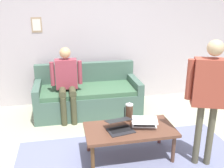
{
  "coord_description": "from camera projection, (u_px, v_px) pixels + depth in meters",
  "views": [
    {
      "loc": [
        0.69,
        2.89,
        2.06
      ],
      "look_at": [
        -0.05,
        -0.79,
        0.8
      ],
      "focal_mm": 40.67,
      "sensor_mm": 36.0,
      "label": 1
    }
  ],
  "objects": [
    {
      "name": "laptop_center",
      "position": [
        120.0,
        127.0,
        3.3
      ],
      "size": [
        0.38,
        0.37,
        0.15
      ],
      "color": "#28282D",
      "rests_on": "coffee_table"
    },
    {
      "name": "person_seated",
      "position": [
        67.0,
        80.0,
        4.42
      ],
      "size": [
        0.55,
        0.51,
        1.28
      ],
      "color": "#43432C",
      "rests_on": "ground_plane"
    },
    {
      "name": "back_wall",
      "position": [
        95.0,
        36.0,
        5.09
      ],
      "size": [
        7.04,
        0.11,
        2.7
      ],
      "color": "#BBB0B9",
      "rests_on": "ground_plane"
    },
    {
      "name": "coffee_table",
      "position": [
        130.0,
        131.0,
        3.38
      ],
      "size": [
        1.19,
        0.61,
        0.43
      ],
      "color": "brown",
      "rests_on": "ground_plane"
    },
    {
      "name": "area_rug",
      "position": [
        131.0,
        160.0,
        3.41
      ],
      "size": [
        3.05,
        1.5,
        0.01
      ],
      "primitive_type": "cube",
      "color": "slate",
      "rests_on": "ground_plane"
    },
    {
      "name": "couch",
      "position": [
        88.0,
        96.0,
        4.83
      ],
      "size": [
        1.93,
        0.89,
        0.88
      ],
      "color": "#456255",
      "rests_on": "ground_plane"
    },
    {
      "name": "person_standing",
      "position": [
        210.0,
        89.0,
        3.03
      ],
      "size": [
        0.56,
        0.32,
        1.63
      ],
      "color": "#545140",
      "rests_on": "ground_plane"
    },
    {
      "name": "laptop_left",
      "position": [
        144.0,
        123.0,
        3.42
      ],
      "size": [
        0.39,
        0.37,
        0.13
      ],
      "color": "silver",
      "rests_on": "coffee_table"
    },
    {
      "name": "french_press",
      "position": [
        129.0,
        112.0,
        3.54
      ],
      "size": [
        0.13,
        0.11,
        0.28
      ],
      "color": "#4C3323",
      "rests_on": "coffee_table"
    },
    {
      "name": "ground_plane",
      "position": [
        120.0,
        157.0,
        3.48
      ],
      "size": [
        7.68,
        7.68,
        0.0
      ],
      "primitive_type": "plane",
      "color": "#A7AA8D"
    }
  ]
}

